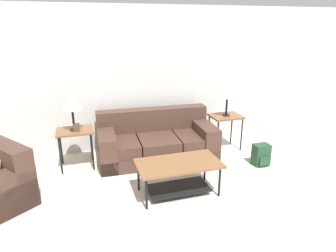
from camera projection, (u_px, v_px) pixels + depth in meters
wall_back at (153, 79)px, 5.60m from camera, size 9.01×0.06×2.60m
couch at (156, 142)px, 5.31m from camera, size 2.05×1.06×0.82m
coffee_table at (178, 171)px, 4.13m from camera, size 1.15×0.61×0.48m
side_table_left at (75, 134)px, 4.84m from camera, size 0.57×0.46×0.65m
side_table_right at (226, 119)px, 5.61m from camera, size 0.57×0.46×0.65m
table_lamp_left at (72, 103)px, 4.68m from camera, size 0.31×0.31×0.57m
table_lamp_right at (228, 92)px, 5.44m from camera, size 0.31×0.31×0.57m
backpack at (261, 155)px, 5.04m from camera, size 0.27×0.27×0.36m
picture_frame at (77, 127)px, 4.75m from camera, size 0.10×0.04×0.13m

